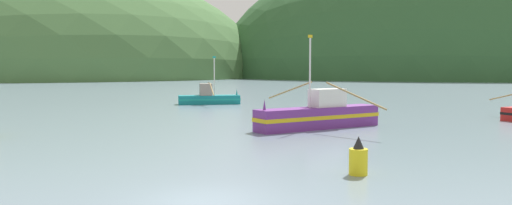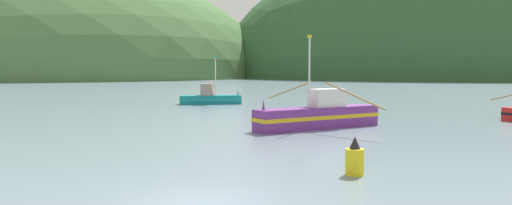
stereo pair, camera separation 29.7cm
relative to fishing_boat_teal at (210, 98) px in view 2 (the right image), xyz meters
The scene contains 8 objects.
ground_plane 41.05m from the fishing_boat_teal, 76.61° to the right, with size 600.00×600.00×0.00m, color slate.
hill_mid_right 208.86m from the fishing_boat_teal, 92.41° to the left, with size 162.58×130.06×49.99m, color #516B38.
hill_far_center 188.86m from the fishing_boat_teal, 125.62° to the left, with size 120.67×96.53×84.56m, color #386633.
hill_far_left 176.58m from the fishing_boat_teal, 130.37° to the left, with size 205.83×164.67×95.04m, color #47703D.
hill_mid_left 164.60m from the fishing_boat_teal, 70.04° to the left, with size 177.79×142.23×104.73m, color #2D562D.
fishing_boat_teal is the anchor object (origin of this frame).
fishing_boat_purple 24.18m from the fishing_boat_teal, 57.84° to the right, with size 8.61×9.67×6.43m.
channel_buoy 38.14m from the fishing_boat_teal, 67.43° to the right, with size 0.74×0.74×1.55m.
Camera 2 is at (4.20, -15.11, 4.30)m, focal length 34.91 mm.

